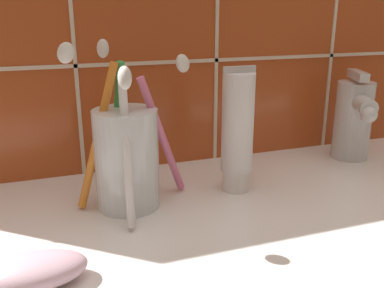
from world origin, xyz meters
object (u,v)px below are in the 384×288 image
at_px(sink_faucet, 354,118).
at_px(soap_bar, 32,271).
at_px(toothbrush_cup, 127,155).
at_px(toothpaste_tube, 237,131).

bearing_deg(sink_faucet, soap_bar, -46.72).
relative_size(toothbrush_cup, sink_faucet, 1.43).
bearing_deg(soap_bar, toothpaste_tube, 27.19).
bearing_deg(sink_faucet, toothbrush_cup, -59.46).
bearing_deg(soap_bar, toothbrush_cup, 49.78).
xyz_separation_m(sink_faucet, soap_bar, (-0.46, -0.17, -0.05)).
xyz_separation_m(toothbrush_cup, sink_faucet, (0.35, 0.05, 0.00)).
distance_m(toothpaste_tube, sink_faucet, 0.22).
distance_m(toothpaste_tube, soap_bar, 0.28).
relative_size(toothbrush_cup, soap_bar, 2.11).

